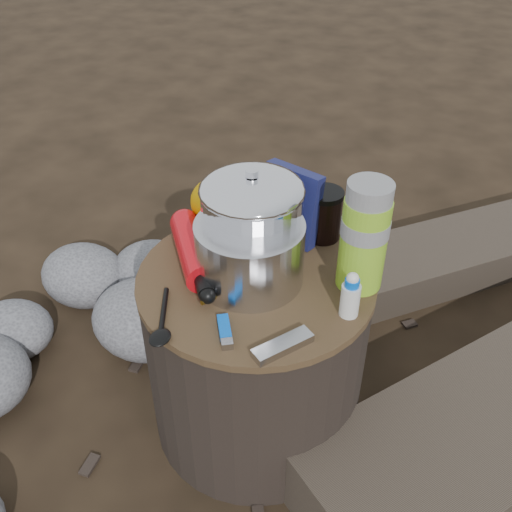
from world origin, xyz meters
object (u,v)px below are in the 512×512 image
at_px(fuel_bottle, 193,250).
at_px(thermos, 364,237).
at_px(camping_pot, 252,220).
at_px(stump, 256,353).
at_px(travel_mug, 324,215).

distance_m(fuel_bottle, thermos, 0.34).
xyz_separation_m(camping_pot, thermos, (0.22, 0.01, 0.01)).
xyz_separation_m(stump, fuel_bottle, (-0.13, -0.00, 0.25)).
xyz_separation_m(stump, camping_pot, (-0.03, 0.05, 0.31)).
bearing_deg(thermos, travel_mug, 131.54).
bearing_deg(stump, camping_pot, 119.47).
xyz_separation_m(stump, thermos, (0.19, 0.06, 0.32)).
height_order(camping_pot, thermos, thermos).
bearing_deg(travel_mug, camping_pot, -129.47).
height_order(stump, travel_mug, travel_mug).
bearing_deg(fuel_bottle, camping_pot, -10.87).
relative_size(stump, camping_pot, 2.38).
xyz_separation_m(stump, travel_mug, (0.08, 0.18, 0.27)).
bearing_deg(stump, travel_mug, 65.61).
bearing_deg(fuel_bottle, travel_mug, 3.65).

